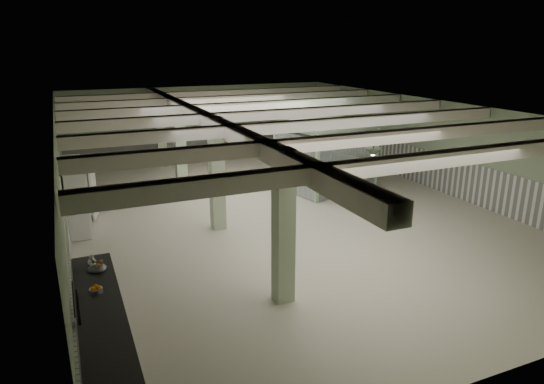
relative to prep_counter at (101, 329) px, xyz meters
name	(u,v)px	position (x,y,z in m)	size (l,w,h in m)	color
floor	(276,209)	(6.54, 6.38, -0.46)	(20.00, 20.00, 0.00)	beige
ceiling	(277,109)	(6.54, 6.38, 3.14)	(14.00, 20.00, 0.02)	white
wall_back	(200,120)	(6.54, 16.38, 1.34)	(14.00, 0.02, 3.60)	#96A987
wall_front	(514,284)	(6.54, -3.62, 1.34)	(14.00, 0.02, 3.60)	#96A987
wall_left	(61,182)	(-0.46, 6.38, 1.34)	(0.02, 20.00, 3.60)	#96A987
wall_right	(433,144)	(13.54, 6.38, 1.34)	(0.02, 20.00, 3.60)	#96A987
wainscot_left	(67,215)	(-0.43, 6.38, 0.29)	(0.05, 19.90, 1.50)	white
wainscot_right	(430,169)	(13.52, 6.38, 0.29)	(0.05, 19.90, 1.50)	white
wainscot_back	(201,140)	(6.54, 16.36, 0.29)	(13.90, 0.05, 1.50)	white
girder	(206,120)	(4.04, 6.38, 2.92)	(0.45, 19.90, 0.40)	white
beam_a	(424,161)	(6.54, -1.12, 2.96)	(13.90, 0.35, 0.32)	white
beam_b	(357,140)	(6.54, 1.38, 2.96)	(13.90, 0.35, 0.32)	white
beam_c	(311,125)	(6.54, 3.88, 2.96)	(13.90, 0.35, 0.32)	white
beam_d	(277,114)	(6.54, 6.38, 2.96)	(13.90, 0.35, 0.32)	white
beam_e	(250,106)	(6.54, 8.88, 2.96)	(13.90, 0.35, 0.32)	white
beam_f	(230,99)	(6.54, 11.38, 2.96)	(13.90, 0.35, 0.32)	white
beam_g	(213,94)	(6.54, 13.88, 2.96)	(13.90, 0.35, 0.32)	white
column_a	(283,227)	(4.04, 0.38, 1.34)	(0.42, 0.42, 3.60)	#B7CBA4
column_b	(217,174)	(4.04, 5.38, 1.34)	(0.42, 0.42, 3.60)	#B7CBA4
column_c	(180,145)	(4.04, 10.38, 1.34)	(0.42, 0.42, 3.60)	#B7CBA4
column_d	(161,130)	(4.04, 14.38, 1.34)	(0.42, 0.42, 3.60)	#B7CBA4
hook_rail	(74,298)	(-0.39, -1.22, 1.39)	(0.02, 0.02, 1.20)	black
pendant_front	(373,152)	(7.04, 1.38, 2.59)	(0.44, 0.44, 0.22)	#313F2F
pendant_mid	(284,122)	(7.04, 6.88, 2.59)	(0.44, 0.44, 0.22)	#313F2F
pendant_back	(237,106)	(7.04, 11.88, 2.59)	(0.44, 0.44, 0.22)	#313F2F
prep_counter	(101,329)	(0.00, 0.00, 0.00)	(0.91, 5.21, 0.91)	#ADADB1
pitcher_near	(93,265)	(0.04, 1.81, 0.56)	(0.17, 0.19, 0.25)	#ADADB1
pitcher_far	(92,262)	(0.02, 1.91, 0.59)	(0.20, 0.24, 0.30)	#ADADB1
veg_colander	(97,266)	(0.11, 1.74, 0.53)	(0.42, 0.42, 0.19)	#45444A
orange_bowl	(96,291)	(0.00, 0.67, 0.49)	(0.26, 0.26, 0.10)	#B2B2B7
skillet_near	(79,316)	(-0.34, -1.44, 1.17)	(0.28, 0.28, 0.04)	black
skillet_far	(78,302)	(-0.34, -0.95, 1.17)	(0.24, 0.24, 0.03)	black
walkin_cooler	(76,196)	(-0.08, 7.19, 0.63)	(0.87, 2.38, 2.18)	white
guard_booth	(326,144)	(9.45, 8.00, 1.37)	(3.91, 3.51, 2.73)	#93B08D
filing_cabinet	(363,168)	(11.46, 8.21, 0.13)	(0.38, 0.54, 1.17)	#5D6151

